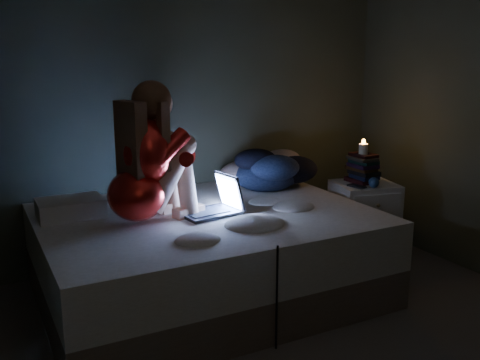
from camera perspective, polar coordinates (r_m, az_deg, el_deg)
wall_back at (r=4.18m, az=-6.46°, el=9.15°), size 3.60×0.02×2.60m
bed at (r=3.61m, az=-3.56°, el=-7.93°), size 2.11×1.58×0.58m
pillow at (r=3.57m, az=-17.71°, el=-2.86°), size 0.41×0.29×0.12m
woman at (r=3.22m, az=-11.21°, el=2.71°), size 0.62×0.49×0.87m
laptop at (r=3.43m, az=-3.34°, el=-1.59°), size 0.42×0.32×0.27m
clothes_pile at (r=4.11m, az=2.88°, el=1.35°), size 0.68×0.62×0.33m
nightstand at (r=4.38m, az=13.08°, el=-4.21°), size 0.54×0.50×0.61m
book_stack at (r=4.29m, az=12.98°, el=1.35°), size 0.19×0.25×0.25m
candle at (r=4.26m, az=13.09°, el=3.50°), size 0.07×0.07×0.08m
phone at (r=4.15m, az=12.86°, el=-0.71°), size 0.12×0.16×0.01m
blue_orb at (r=4.17m, az=14.56°, el=-0.24°), size 0.08×0.08×0.08m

